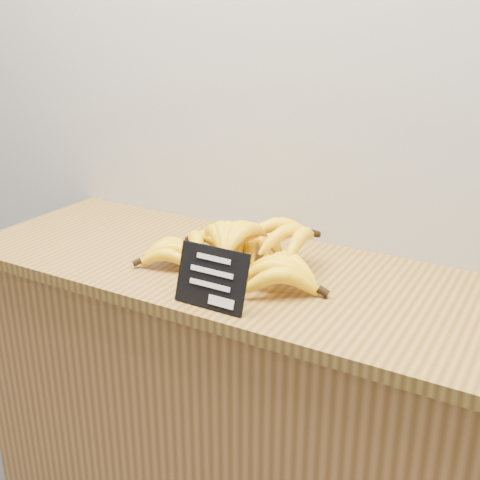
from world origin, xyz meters
TOP-DOWN VIEW (x-y plane):
  - counter at (0.19, 2.75)m, footprint 1.47×0.50m
  - counter_top at (0.19, 2.75)m, footprint 1.50×0.54m
  - chalkboard_sign at (0.21, 2.54)m, footprint 0.16×0.05m
  - banana_pile at (0.17, 2.74)m, footprint 0.50×0.36m

SIDE VIEW (x-z plane):
  - counter at x=0.19m, z-range 0.00..0.90m
  - counter_top at x=0.19m, z-range 0.90..0.93m
  - banana_pile at x=0.17m, z-range 0.92..1.04m
  - chalkboard_sign at x=0.21m, z-range 0.93..1.06m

